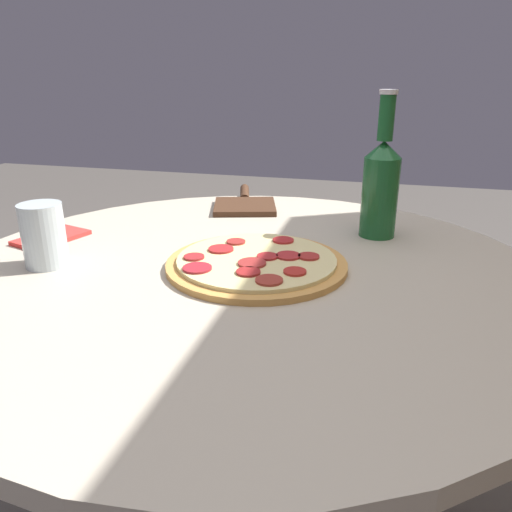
# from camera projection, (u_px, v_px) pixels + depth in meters

# --- Properties ---
(table) EXTENTS (0.95, 0.95, 0.68)m
(table) POSITION_uv_depth(u_px,v_px,m) (246.00, 352.00, 0.85)
(table) COLOR #B2A893
(table) RESTS_ON ground_plane
(pizza) EXTENTS (0.29, 0.29, 0.02)m
(pizza) POSITION_uv_depth(u_px,v_px,m) (256.00, 263.00, 0.78)
(pizza) COLOR #C68E47
(pizza) RESTS_ON table
(beer_bottle) EXTENTS (0.07, 0.07, 0.26)m
(beer_bottle) POSITION_uv_depth(u_px,v_px,m) (381.00, 184.00, 0.91)
(beer_bottle) COLOR #195628
(beer_bottle) RESTS_ON table
(pizza_paddle) EXTENTS (0.27, 0.17, 0.02)m
(pizza_paddle) POSITION_uv_depth(u_px,v_px,m) (245.00, 204.00, 1.14)
(pizza_paddle) COLOR #422819
(pizza_paddle) RESTS_ON table
(drinking_glass) EXTENTS (0.07, 0.07, 0.10)m
(drinking_glass) POSITION_uv_depth(u_px,v_px,m) (44.00, 235.00, 0.78)
(drinking_glass) COLOR silver
(drinking_glass) RESTS_ON table
(napkin) EXTENTS (0.14, 0.11, 0.01)m
(napkin) POSITION_uv_depth(u_px,v_px,m) (51.00, 238.00, 0.92)
(napkin) COLOR red
(napkin) RESTS_ON table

